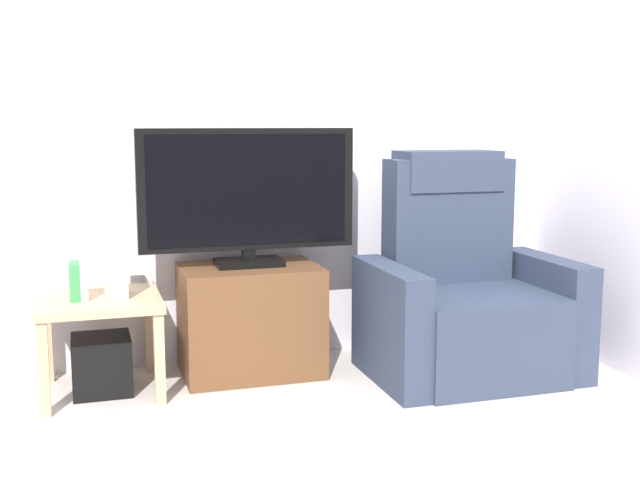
{
  "coord_description": "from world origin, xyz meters",
  "views": [
    {
      "loc": [
        -0.67,
        -2.84,
        1.22
      ],
      "look_at": [
        0.35,
        0.5,
        0.7
      ],
      "focal_mm": 44.28,
      "sensor_mm": 36.0,
      "label": 1
    }
  ],
  "objects_px": {
    "tv_stand": "(250,320)",
    "side_table": "(100,312)",
    "subwoofer_box": "(102,364)",
    "recliner_armchair": "(464,297)",
    "television": "(248,194)",
    "game_console": "(118,267)",
    "book_middle": "(84,280)",
    "book_leftmost": "(75,281)"
  },
  "relations": [
    {
      "from": "side_table",
      "to": "book_leftmost",
      "type": "distance_m",
      "value": 0.18
    },
    {
      "from": "tv_stand",
      "to": "side_table",
      "type": "height_order",
      "value": "tv_stand"
    },
    {
      "from": "television",
      "to": "subwoofer_box",
      "type": "xyz_separation_m",
      "value": [
        -0.71,
        -0.09,
        -0.75
      ]
    },
    {
      "from": "subwoofer_box",
      "to": "book_middle",
      "type": "bearing_deg",
      "value": -161.89
    },
    {
      "from": "tv_stand",
      "to": "subwoofer_box",
      "type": "relative_size",
      "value": 2.55
    },
    {
      "from": "television",
      "to": "recliner_armchair",
      "type": "bearing_deg",
      "value": -15.7
    },
    {
      "from": "book_leftmost",
      "to": "side_table",
      "type": "bearing_deg",
      "value": 11.31
    },
    {
      "from": "tv_stand",
      "to": "subwoofer_box",
      "type": "height_order",
      "value": "tv_stand"
    },
    {
      "from": "book_leftmost",
      "to": "game_console",
      "type": "xyz_separation_m",
      "value": [
        0.19,
        0.03,
        0.05
      ]
    },
    {
      "from": "book_leftmost",
      "to": "recliner_armchair",
      "type": "bearing_deg",
      "value": -5.43
    },
    {
      "from": "tv_stand",
      "to": "subwoofer_box",
      "type": "xyz_separation_m",
      "value": [
        -0.71,
        -0.07,
        -0.14
      ]
    },
    {
      "from": "subwoofer_box",
      "to": "book_middle",
      "type": "relative_size",
      "value": 1.5
    },
    {
      "from": "television",
      "to": "side_table",
      "type": "xyz_separation_m",
      "value": [
        -0.71,
        -0.09,
        -0.51
      ]
    },
    {
      "from": "recliner_armchair",
      "to": "side_table",
      "type": "xyz_separation_m",
      "value": [
        -1.72,
        0.19,
        0.0
      ]
    },
    {
      "from": "television",
      "to": "book_middle",
      "type": "xyz_separation_m",
      "value": [
        -0.77,
        -0.11,
        -0.35
      ]
    },
    {
      "from": "recliner_armchair",
      "to": "game_console",
      "type": "distance_m",
      "value": 1.66
    },
    {
      "from": "book_middle",
      "to": "game_console",
      "type": "relative_size",
      "value": 0.65
    },
    {
      "from": "recliner_armchair",
      "to": "subwoofer_box",
      "type": "distance_m",
      "value": 1.75
    },
    {
      "from": "side_table",
      "to": "subwoofer_box",
      "type": "height_order",
      "value": "side_table"
    },
    {
      "from": "tv_stand",
      "to": "recliner_armchair",
      "type": "height_order",
      "value": "recliner_armchair"
    },
    {
      "from": "side_table",
      "to": "game_console",
      "type": "xyz_separation_m",
      "value": [
        0.09,
        0.01,
        0.2
      ]
    },
    {
      "from": "recliner_armchair",
      "to": "side_table",
      "type": "bearing_deg",
      "value": 172.41
    },
    {
      "from": "book_leftmost",
      "to": "book_middle",
      "type": "bearing_deg",
      "value": 0.0
    },
    {
      "from": "recliner_armchair",
      "to": "game_console",
      "type": "bearing_deg",
      "value": 171.72
    },
    {
      "from": "subwoofer_box",
      "to": "book_middle",
      "type": "xyz_separation_m",
      "value": [
        -0.06,
        -0.02,
        0.4
      ]
    },
    {
      "from": "recliner_armchair",
      "to": "game_console",
      "type": "xyz_separation_m",
      "value": [
        -1.63,
        0.2,
        0.2
      ]
    },
    {
      "from": "television",
      "to": "game_console",
      "type": "xyz_separation_m",
      "value": [
        -0.62,
        -0.08,
        -0.31
      ]
    },
    {
      "from": "television",
      "to": "game_console",
      "type": "relative_size",
      "value": 3.91
    },
    {
      "from": "tv_stand",
      "to": "side_table",
      "type": "distance_m",
      "value": 0.72
    },
    {
      "from": "tv_stand",
      "to": "television",
      "type": "height_order",
      "value": "television"
    },
    {
      "from": "side_table",
      "to": "game_console",
      "type": "bearing_deg",
      "value": 6.34
    },
    {
      "from": "side_table",
      "to": "game_console",
      "type": "height_order",
      "value": "game_console"
    },
    {
      "from": "recliner_armchair",
      "to": "book_leftmost",
      "type": "relative_size",
      "value": 6.43
    },
    {
      "from": "book_leftmost",
      "to": "game_console",
      "type": "relative_size",
      "value": 0.63
    },
    {
      "from": "book_middle",
      "to": "game_console",
      "type": "xyz_separation_m",
      "value": [
        0.15,
        0.03,
        0.05
      ]
    },
    {
      "from": "book_middle",
      "to": "book_leftmost",
      "type": "bearing_deg",
      "value": 180.0
    },
    {
      "from": "subwoofer_box",
      "to": "book_leftmost",
      "type": "distance_m",
      "value": 0.41
    },
    {
      "from": "subwoofer_box",
      "to": "game_console",
      "type": "xyz_separation_m",
      "value": [
        0.09,
        0.01,
        0.45
      ]
    },
    {
      "from": "subwoofer_box",
      "to": "game_console",
      "type": "distance_m",
      "value": 0.46
    },
    {
      "from": "side_table",
      "to": "book_leftmost",
      "type": "height_order",
      "value": "book_leftmost"
    },
    {
      "from": "recliner_armchair",
      "to": "subwoofer_box",
      "type": "relative_size",
      "value": 4.14
    },
    {
      "from": "television",
      "to": "game_console",
      "type": "bearing_deg",
      "value": -172.44
    }
  ]
}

